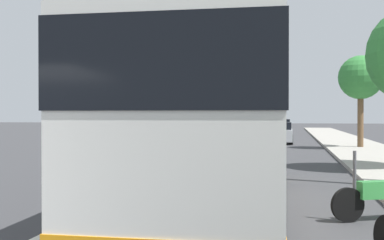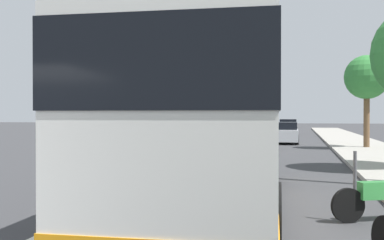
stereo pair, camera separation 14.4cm
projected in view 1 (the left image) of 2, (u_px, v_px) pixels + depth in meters
name	position (u px, v px, depth m)	size (l,w,h in m)	color
lane_divider_line	(150.00, 184.00, 12.48)	(110.00, 0.16, 0.01)	silver
coach_bus	(216.00, 114.00, 9.37)	(10.26, 2.96, 3.30)	silver
car_side_street	(252.00, 139.00, 23.50)	(4.03, 1.99, 1.40)	silver
car_ahead_same_lane	(207.00, 131.00, 33.86)	(4.22, 2.00, 1.52)	gray
car_behind_bus	(279.00, 133.00, 30.93)	(4.59, 1.86, 1.42)	silver
car_oncoming	(282.00, 127.00, 46.37)	(3.99, 1.86, 1.50)	gray
roadside_tree_far_block	(361.00, 78.00, 25.17)	(2.42, 2.42, 5.20)	brown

